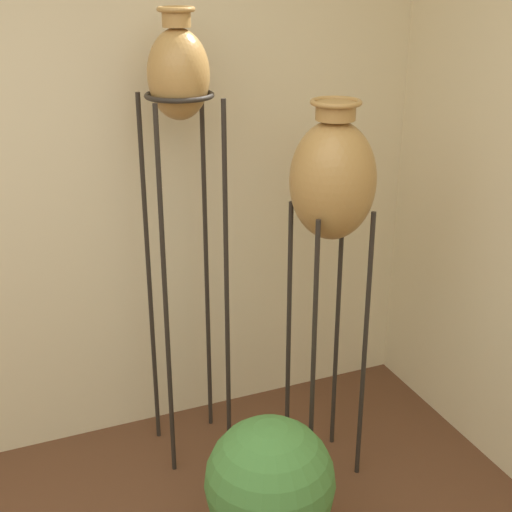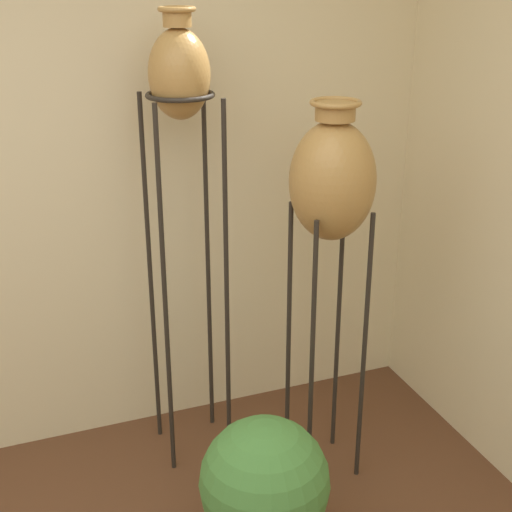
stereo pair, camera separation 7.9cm
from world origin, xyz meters
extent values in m
cylinder|color=#28231E|center=(0.67, 1.61, 0.82)|extent=(0.02, 0.02, 1.64)
cylinder|color=#28231E|center=(0.94, 1.61, 0.82)|extent=(0.02, 0.02, 1.64)
cylinder|color=#28231E|center=(0.67, 1.88, 0.82)|extent=(0.02, 0.02, 1.64)
cylinder|color=#28231E|center=(0.94, 1.88, 0.82)|extent=(0.02, 0.02, 1.64)
torus|color=#28231E|center=(0.81, 1.74, 1.64)|extent=(0.27, 0.27, 0.02)
ellipsoid|color=#B28447|center=(0.81, 1.74, 1.72)|extent=(0.24, 0.24, 0.35)
cylinder|color=#B28447|center=(0.81, 1.74, 1.92)|extent=(0.11, 0.11, 0.06)
torus|color=#B28447|center=(0.81, 1.74, 1.95)|extent=(0.14, 0.14, 0.02)
cylinder|color=#28231E|center=(1.19, 1.28, 0.61)|extent=(0.02, 0.02, 1.23)
cylinder|color=#28231E|center=(1.42, 1.28, 0.61)|extent=(0.02, 0.02, 1.23)
cylinder|color=#28231E|center=(1.19, 1.52, 0.61)|extent=(0.02, 0.02, 1.23)
cylinder|color=#28231E|center=(1.42, 1.52, 0.61)|extent=(0.02, 0.02, 1.23)
torus|color=#28231E|center=(1.30, 1.40, 1.23)|extent=(0.25, 0.25, 0.02)
ellipsoid|color=#B28447|center=(1.30, 1.40, 1.33)|extent=(0.34, 0.34, 0.47)
cylinder|color=#B28447|center=(1.30, 1.40, 1.60)|extent=(0.15, 0.15, 0.07)
torus|color=#B28447|center=(1.30, 1.40, 1.64)|extent=(0.19, 0.19, 0.02)
sphere|color=#47843D|center=(0.85, 0.94, 0.38)|extent=(0.47, 0.47, 0.47)
camera|label=1|loc=(0.02, -0.95, 2.10)|focal=50.00mm
camera|label=2|loc=(0.09, -0.97, 2.10)|focal=50.00mm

